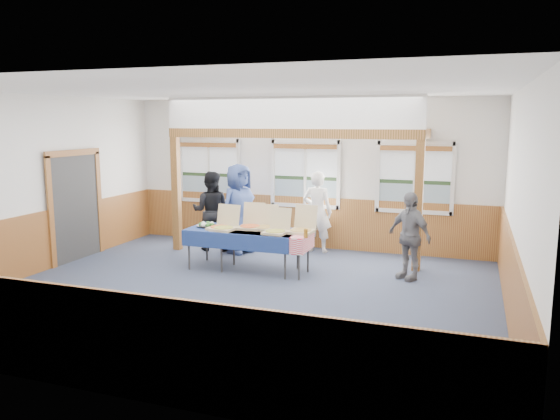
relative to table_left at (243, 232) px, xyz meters
The scene contains 31 objects.
floor 1.57m from the table_left, 67.74° to the right, with size 8.00×8.00×0.00m, color #2A3145.
ceiling 2.86m from the table_left, 67.74° to the right, with size 8.00×8.00×0.00m, color white.
wall_back 2.43m from the table_left, 76.40° to the left, with size 8.00×8.00×0.00m, color silver.
wall_front 4.91m from the table_left, 83.67° to the right, with size 8.00×8.00×0.00m, color silver.
wall_left 3.81m from the table_left, 159.45° to the right, with size 8.00×8.00×0.00m, color silver.
wall_right 4.80m from the table_left, 16.01° to the right, with size 8.00×8.00×0.00m, color silver.
wainscot_back 2.24m from the table_left, 76.25° to the left, with size 7.98×0.05×1.10m, color brown.
wainscot_front 4.81m from the table_left, 83.64° to the right, with size 7.98×0.05×1.10m, color brown.
wainscot_left 3.68m from the table_left, 159.31° to the right, with size 0.05×6.98×1.10m, color brown.
wainscot_right 4.69m from the table_left, 16.09° to the right, with size 0.05×6.98×1.10m, color brown.
cased_opening 3.47m from the table_left, behind, with size 0.06×1.30×2.10m, color #303030.
window_left 2.95m from the table_left, 129.34° to the left, with size 1.56×0.10×1.46m.
window_mid 2.43m from the table_left, 76.14° to the left, with size 1.56×0.10×1.46m.
window_right 3.69m from the table_left, 37.29° to the left, with size 1.56×0.10×1.46m.
post_left 2.26m from the table_left, 153.07° to the left, with size 0.15×0.15×2.40m, color #533812.
post_right 3.23m from the table_left, 18.25° to the left, with size 0.15×0.15×2.40m, color #533812.
cross_beam 2.11m from the table_left, 61.97° to the left, with size 5.15×0.18×0.18m, color #533812.
table_left is the anchor object (origin of this frame).
table_right 0.45m from the table_left, ahead, with size 1.70×0.84×0.76m.
pizza_box_a 0.43m from the table_left, 164.73° to the right, with size 0.45×0.53×0.43m.
pizza_box_b 0.40m from the table_left, 24.87° to the left, with size 0.40×0.49×0.43m.
pizza_box_c 0.36m from the table_left, 152.94° to the right, with size 0.44×0.53×0.44m.
pizza_box_d 0.20m from the table_left, 56.03° to the left, with size 0.45×0.54×0.45m.
pizza_box_e 0.72m from the table_left, 10.82° to the right, with size 0.42×0.51×0.43m.
pizza_box_f 1.11m from the table_left, ahead, with size 0.46×0.55×0.47m.
veggie_tray 0.75m from the table_left, behind, with size 0.38×0.38×0.09m.
drink_glass 1.34m from the table_left, 13.29° to the right, with size 0.07×0.07×0.15m, color #955F18.
woman_white 2.01m from the table_left, 63.03° to the left, with size 0.62×0.41×1.71m, color white.
woman_black 1.76m from the table_left, 136.20° to the left, with size 0.82×0.64×1.68m, color black.
man_blue 1.36m from the table_left, 117.19° to the left, with size 0.91×0.59×1.86m, color #344984.
person_grey 2.98m from the table_left, ahead, with size 0.90×0.37×1.53m, color slate.
Camera 1 is at (3.40, -7.75, 2.74)m, focal length 35.00 mm.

